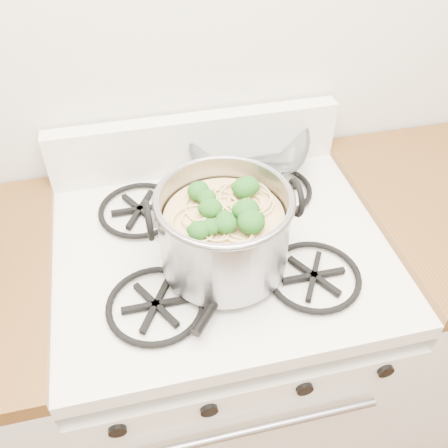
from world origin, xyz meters
TOP-DOWN VIEW (x-y plane):
  - gas_range at (0.00, 1.26)m, footprint 0.76×0.66m
  - counter_left at (-0.51, 1.26)m, footprint 0.25×0.65m
  - stock_pot at (-0.01, 1.19)m, footprint 0.31×0.28m
  - spatula at (0.05, 1.21)m, footprint 0.42×0.42m
  - glass_bowl at (0.14, 1.54)m, footprint 0.16×0.16m

SIDE VIEW (x-z plane):
  - gas_range at x=0.00m, z-range -0.03..0.90m
  - counter_left at x=-0.51m, z-range 0.00..0.92m
  - spatula at x=0.05m, z-range 0.92..0.95m
  - glass_bowl at x=0.14m, z-range 0.92..0.95m
  - stock_pot at x=-0.01m, z-range 0.92..1.11m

